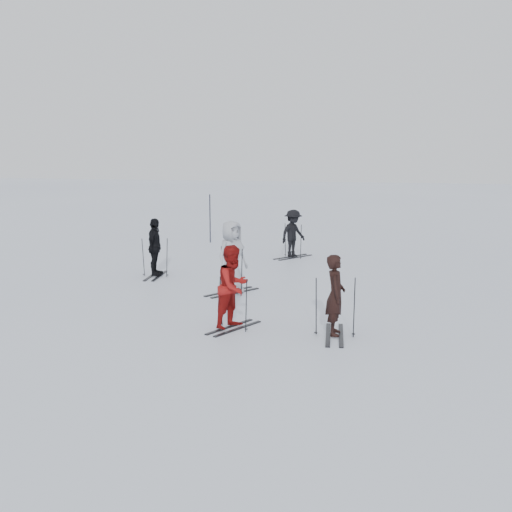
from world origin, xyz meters
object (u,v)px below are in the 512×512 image
(skier_grey, at_px, (232,257))
(skier_uphill_far, at_px, (293,234))
(skier_near_dark, at_px, (335,296))
(skier_red, at_px, (233,288))
(skier_uphill_left, at_px, (155,248))
(piste_marker, at_px, (210,219))

(skier_grey, distance_m, skier_uphill_far, 6.07)
(skier_grey, bearing_deg, skier_near_dark, -104.85)
(skier_near_dark, xyz_separation_m, skier_red, (-2.21, 0.04, 0.06))
(skier_grey, bearing_deg, skier_red, -131.69)
(skier_uphill_left, bearing_deg, skier_near_dark, -137.00)
(skier_uphill_left, bearing_deg, skier_grey, -126.92)
(skier_near_dark, xyz_separation_m, skier_grey, (-3.20, 3.41, 0.13))
(skier_uphill_left, bearing_deg, skier_red, -149.56)
(skier_near_dark, xyz_separation_m, skier_uphill_far, (-2.61, 9.45, 0.00))
(skier_uphill_left, relative_size, piste_marker, 0.88)
(skier_grey, distance_m, skier_uphill_left, 3.34)
(skier_near_dark, distance_m, skier_uphill_left, 7.93)
(skier_red, xyz_separation_m, skier_grey, (-0.99, 3.37, 0.07))
(skier_near_dark, bearing_deg, skier_uphill_left, 43.71)
(skier_near_dark, height_order, skier_uphill_left, skier_uphill_left)
(skier_red, height_order, skier_uphill_left, skier_red)
(skier_near_dark, height_order, piste_marker, piste_marker)
(skier_grey, bearing_deg, skier_uphill_left, 92.41)
(skier_grey, bearing_deg, skier_uphill_far, 26.47)
(skier_red, distance_m, skier_uphill_far, 9.42)
(skier_near_dark, distance_m, skier_grey, 4.68)
(skier_near_dark, relative_size, skier_uphill_far, 1.00)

